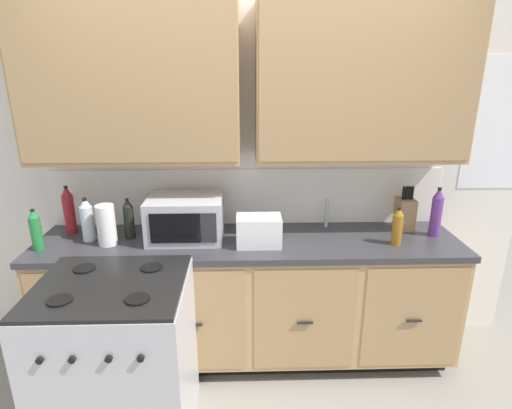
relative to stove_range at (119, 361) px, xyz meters
The scene contains 15 objects.
ground_plane 0.92m from the stove_range, 24.87° to the left, with size 8.00×8.00×0.00m, color gray.
wall_unit 1.62m from the stove_range, 49.27° to the left, with size 3.93×0.40×2.58m.
counter_run 0.95m from the stove_range, 41.35° to the left, with size 2.76×0.64×0.90m.
stove_range is the anchor object (origin of this frame).
microwave 0.93m from the stove_range, 65.57° to the left, with size 0.48×0.37×0.28m.
toaster 1.08m from the stove_range, 34.89° to the left, with size 0.28×0.18×0.19m.
knife_block 2.03m from the stove_range, 23.57° to the left, with size 0.11×0.14×0.31m.
sink_faucet 1.61m from the stove_range, 33.68° to the left, with size 0.02×0.02×0.20m, color #B2B5BA.
paper_towel_roll 0.83m from the stove_range, 107.48° to the left, with size 0.12×0.12×0.26m, color white.
bottle_violet 2.14m from the stove_range, 18.74° to the left, with size 0.07×0.07×0.33m.
bottle_red 1.10m from the stove_range, 122.00° to the left, with size 0.07×0.07×0.33m.
bottle_amber 1.82m from the stove_range, 17.70° to the left, with size 0.07×0.07×0.25m.
bottle_clear 0.92m from the stove_range, 116.52° to the left, with size 0.08×0.08×0.29m.
bottle_green 0.96m from the stove_range, 138.95° to the left, with size 0.07×0.07×0.26m.
bottle_dark 0.89m from the stove_range, 95.70° to the left, with size 0.07×0.07×0.27m.
Camera 1 is at (-0.03, -2.22, 1.98)m, focal length 29.26 mm.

